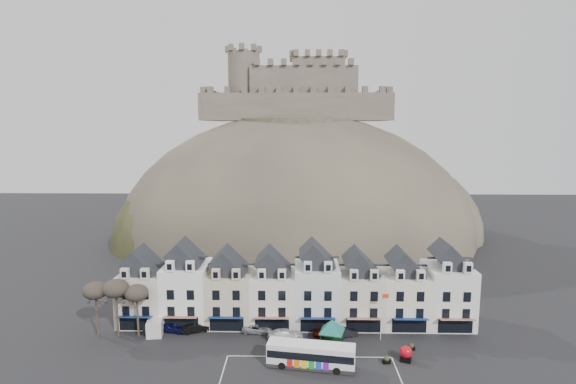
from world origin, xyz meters
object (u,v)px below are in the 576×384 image
(bus_shelter, at_px, (332,326))
(car_silver, at_px, (257,328))
(white_van, at_px, (157,324))
(car_white, at_px, (285,334))
(car_black, at_px, (196,327))
(car_maroon, at_px, (327,332))
(car_charcoal, at_px, (344,332))
(bus, at_px, (311,354))
(flagpole, at_px, (382,313))
(car_navy, at_px, (172,327))
(red_buoy, at_px, (406,353))

(bus_shelter, xyz_separation_m, car_silver, (-10.79, 4.39, -2.55))
(white_van, bearing_deg, car_white, -13.72)
(white_van, distance_m, car_white, 19.55)
(car_black, height_order, car_maroon, car_maroon)
(car_white, distance_m, car_charcoal, 8.66)
(bus, bearing_deg, white_van, 166.21)
(white_van, bearing_deg, bus, -30.19)
(bus_shelter, height_order, car_black, bus_shelter)
(flagpole, distance_m, car_charcoal, 6.33)
(bus, height_order, car_black, bus)
(car_black, distance_m, car_white, 13.62)
(flagpole, relative_size, car_navy, 1.63)
(bus, xyz_separation_m, white_van, (-22.89, 9.58, -0.59))
(flagpole, bearing_deg, car_black, 175.82)
(white_van, height_order, car_white, white_van)
(flagpole, height_order, car_black, flagpole)
(car_navy, height_order, car_white, car_white)
(car_navy, bearing_deg, car_maroon, -81.34)
(bus, relative_size, flagpole, 1.60)
(bus, bearing_deg, red_buoy, 17.04)
(car_black, xyz_separation_m, car_silver, (9.20, 0.00, -0.07))
(car_silver, height_order, car_maroon, car_maroon)
(car_navy, distance_m, car_black, 3.64)
(car_white, relative_size, car_maroon, 1.22)
(red_buoy, relative_size, car_navy, 0.47)
(red_buoy, height_order, flagpole, flagpole)
(car_white, bearing_deg, car_black, 70.78)
(car_black, xyz_separation_m, car_white, (13.46, -2.12, 0.05))
(flagpole, height_order, car_silver, flagpole)
(white_van, bearing_deg, car_navy, -7.49)
(flagpole, xyz_separation_m, car_charcoal, (-5.25, 0.88, -3.42))
(car_silver, bearing_deg, flagpole, -90.69)
(white_van, xyz_separation_m, car_white, (19.43, -2.12, -0.40))
(bus, xyz_separation_m, flagpole, (10.38, 7.58, 2.34))
(bus, relative_size, car_charcoal, 2.83)
(flagpole, height_order, car_charcoal, flagpole)
(flagpole, xyz_separation_m, car_black, (-27.30, 2.00, -3.39))
(flagpole, bearing_deg, car_white, -179.48)
(white_van, relative_size, car_silver, 1.19)
(bus, distance_m, car_white, 8.29)
(red_buoy, xyz_separation_m, flagpole, (-2.16, 5.79, 3.04))
(car_black, bearing_deg, car_silver, -112.23)
(car_maroon, height_order, car_charcoal, car_maroon)
(red_buoy, height_order, car_white, red_buoy)
(car_black, relative_size, car_maroon, 1.00)
(car_black, distance_m, car_maroon, 19.63)
(car_silver, xyz_separation_m, car_white, (4.26, -2.12, 0.12))
(car_maroon, bearing_deg, car_navy, 86.02)
(bus, height_order, flagpole, flagpole)
(bus_shelter, bearing_deg, car_black, -177.30)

